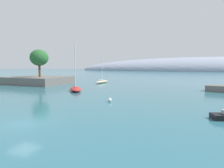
{
  "coord_description": "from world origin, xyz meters",
  "views": [
    {
      "loc": [
        14.85,
        -13.77,
        5.53
      ],
      "look_at": [
        -0.28,
        22.6,
        1.9
      ],
      "focal_mm": 31.68,
      "sensor_mm": 36.0,
      "label": 1
    }
  ],
  "objects": [
    {
      "name": "shore_outcrop",
      "position": [
        -29.46,
        33.5,
        1.1
      ],
      "size": [
        17.42,
        13.83,
        2.2
      ],
      "primitive_type": "cube",
      "color": "#66605B",
      "rests_on": "ground"
    },
    {
      "name": "sailboat_red_near_shore",
      "position": [
        -9.17,
        23.04,
        0.56
      ],
      "size": [
        6.26,
        7.23,
        10.27
      ],
      "rotation": [
        0.0,
        0.0,
        2.22
      ],
      "color": "red",
      "rests_on": "water"
    },
    {
      "name": "tree_clump_shore",
      "position": [
        -27.5,
        32.08,
        7.89
      ],
      "size": [
        5.3,
        5.3,
        8.12
      ],
      "color": "brown",
      "rests_on": "shore_outcrop"
    },
    {
      "name": "distant_ridge",
      "position": [
        27.82,
        219.96,
        0.0
      ],
      "size": [
        300.34,
        71.58,
        29.78
      ],
      "primitive_type": "ellipsoid",
      "color": "#8E99AD",
      "rests_on": "ground"
    },
    {
      "name": "sailboat_sand_mid_mooring",
      "position": [
        -12.71,
        44.09,
        0.48
      ],
      "size": [
        2.04,
        7.81,
        9.73
      ],
      "rotation": [
        0.0,
        0.0,
        1.53
      ],
      "color": "#C6B284",
      "rests_on": "water"
    },
    {
      "name": "water",
      "position": [
        0.0,
        0.0,
        0.0
      ],
      "size": [
        600.0,
        600.0,
        0.0
      ],
      "primitive_type": "plane",
      "color": "#2D6675",
      "rests_on": "ground"
    },
    {
      "name": "mooring_buoy_white",
      "position": [
        3.03,
        13.74,
        0.31
      ],
      "size": [
        0.62,
        0.62,
        0.62
      ],
      "primitive_type": "sphere",
      "color": "silver",
      "rests_on": "water"
    }
  ]
}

